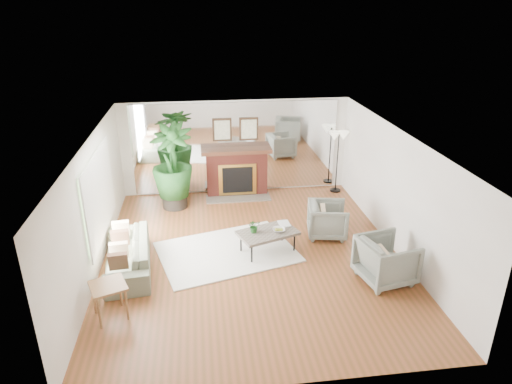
{
  "coord_description": "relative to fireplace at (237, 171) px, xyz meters",
  "views": [
    {
      "loc": [
        -0.97,
        -8.13,
        4.85
      ],
      "look_at": [
        0.17,
        0.6,
        1.15
      ],
      "focal_mm": 32.0,
      "sensor_mm": 36.0,
      "label": 1
    }
  ],
  "objects": [
    {
      "name": "fruit_bowl",
      "position": [
        0.57,
        -3.2,
        -0.15
      ],
      "size": [
        0.27,
        0.27,
        0.06
      ],
      "primitive_type": "imported",
      "rotation": [
        0.0,
        0.0,
        -0.04
      ],
      "color": "#996B3D",
      "rests_on": "coffee_table"
    },
    {
      "name": "armchair_back",
      "position": [
        1.77,
        -2.64,
        -0.27
      ],
      "size": [
        0.98,
        0.96,
        0.77
      ],
      "primitive_type": "imported",
      "rotation": [
        0.0,
        0.0,
        1.39
      ],
      "color": "gray",
      "rests_on": "ground"
    },
    {
      "name": "wall_right",
      "position": [
        2.99,
        -3.26,
        0.59
      ],
      "size": [
        0.02,
        7.0,
        2.5
      ],
      "primitive_type": "cube",
      "color": "white",
      "rests_on": "ground"
    },
    {
      "name": "tabletop_plant",
      "position": [
        0.06,
        -3.17,
        -0.05
      ],
      "size": [
        0.28,
        0.26,
        0.28
      ],
      "primitive_type": "imported",
      "rotation": [
        0.0,
        0.0,
        0.18
      ],
      "color": "#23551F",
      "rests_on": "coffee_table"
    },
    {
      "name": "wall_left",
      "position": [
        -2.99,
        -3.26,
        0.59
      ],
      "size": [
        0.02,
        7.0,
        2.5
      ],
      "primitive_type": "cube",
      "color": "white",
      "rests_on": "ground"
    },
    {
      "name": "coffee_table",
      "position": [
        0.34,
        -3.18,
        -0.22
      ],
      "size": [
        1.35,
        1.06,
        0.48
      ],
      "rotation": [
        0.0,
        0.0,
        0.35
      ],
      "color": "#685E52",
      "rests_on": "ground"
    },
    {
      "name": "potted_ficus",
      "position": [
        -1.64,
        -0.65,
        0.49
      ],
      "size": [
        1.27,
        1.27,
        2.15
      ],
      "color": "black",
      "rests_on": "ground"
    },
    {
      "name": "fireplace",
      "position": [
        0.0,
        0.0,
        0.0
      ],
      "size": [
        1.85,
        0.83,
        2.05
      ],
      "color": "maroon",
      "rests_on": "ground"
    },
    {
      "name": "mirror_panel",
      "position": [
        0.0,
        0.21,
        0.59
      ],
      "size": [
        5.4,
        0.04,
        2.4
      ],
      "primitive_type": "cube",
      "color": "silver",
      "rests_on": "wall_back"
    },
    {
      "name": "armchair_front",
      "position": [
        2.36,
        -4.49,
        -0.23
      ],
      "size": [
        1.11,
        1.09,
        0.86
      ],
      "primitive_type": "imported",
      "rotation": [
        0.0,
        0.0,
        1.78
      ],
      "color": "gray",
      "rests_on": "ground"
    },
    {
      "name": "side_table",
      "position": [
        -2.54,
        -4.93,
        -0.14
      ],
      "size": [
        0.7,
        0.7,
        0.62
      ],
      "rotation": [
        0.0,
        0.0,
        0.37
      ],
      "color": "#996B3D",
      "rests_on": "ground"
    },
    {
      "name": "ground",
      "position": [
        0.0,
        -3.26,
        -0.66
      ],
      "size": [
        7.0,
        7.0,
        0.0
      ],
      "primitive_type": "plane",
      "color": "brown",
      "rests_on": "ground"
    },
    {
      "name": "sofa",
      "position": [
        -2.45,
        -3.45,
        -0.35
      ],
      "size": [
        1.03,
        2.17,
        0.61
      ],
      "primitive_type": "imported",
      "rotation": [
        0.0,
        0.0,
        -1.47
      ],
      "color": "slate",
      "rests_on": "ground"
    },
    {
      "name": "floor_lamp",
      "position": [
        2.7,
        -0.16,
        0.78
      ],
      "size": [
        0.55,
        0.3,
        1.68
      ],
      "color": "black",
      "rests_on": "ground"
    },
    {
      "name": "window_panel",
      "position": [
        -2.96,
        -2.86,
        0.69
      ],
      "size": [
        0.04,
        2.4,
        1.5
      ],
      "primitive_type": "cube",
      "color": "#B2E09E",
      "rests_on": "wall_left"
    },
    {
      "name": "wall_back",
      "position": [
        0.0,
        0.23,
        0.59
      ],
      "size": [
        6.0,
        0.02,
        2.5
      ],
      "primitive_type": "cube",
      "color": "white",
      "rests_on": "ground"
    },
    {
      "name": "book",
      "position": [
        0.62,
        -2.91,
        -0.17
      ],
      "size": [
        0.26,
        0.33,
        0.02
      ],
      "primitive_type": "imported",
      "rotation": [
        0.0,
        0.0,
        0.08
      ],
      "color": "#996B3D",
      "rests_on": "coffee_table"
    },
    {
      "name": "area_rug",
      "position": [
        -0.5,
        -3.1,
        -0.64
      ],
      "size": [
        3.12,
        2.58,
        0.03
      ],
      "primitive_type": "cube",
      "rotation": [
        0.0,
        0.0,
        0.27
      ],
      "color": "white",
      "rests_on": "ground"
    }
  ]
}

